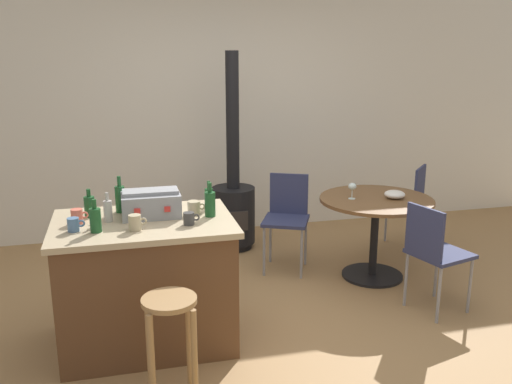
% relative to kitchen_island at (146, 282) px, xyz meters
% --- Properties ---
extents(ground_plane, '(8.80, 8.80, 0.00)m').
position_rel_kitchen_island_xyz_m(ground_plane, '(1.01, 0.03, -0.45)').
color(ground_plane, '#A37A4C').
extents(back_wall, '(8.00, 0.10, 2.70)m').
position_rel_kitchen_island_xyz_m(back_wall, '(1.01, 2.39, 0.90)').
color(back_wall, silver).
rests_on(back_wall, ground_plane).
extents(kitchen_island, '(1.20, 0.84, 0.90)m').
position_rel_kitchen_island_xyz_m(kitchen_island, '(0.00, 0.00, 0.00)').
color(kitchen_island, brown).
rests_on(kitchen_island, ground_plane).
extents(wooden_stool, '(0.31, 0.31, 0.67)m').
position_rel_kitchen_island_xyz_m(wooden_stool, '(0.09, -0.77, 0.03)').
color(wooden_stool, '#A37A4C').
rests_on(wooden_stool, ground_plane).
extents(dining_table, '(0.99, 0.99, 0.74)m').
position_rel_kitchen_island_xyz_m(dining_table, '(2.04, 0.67, 0.11)').
color(dining_table, black).
rests_on(dining_table, ground_plane).
extents(folding_chair_near, '(0.53, 0.53, 0.88)m').
position_rel_kitchen_island_xyz_m(folding_chair_near, '(1.35, 1.07, 0.08)').
color(folding_chair_near, navy).
rests_on(folding_chair_near, ground_plane).
extents(folding_chair_far, '(0.49, 0.49, 0.87)m').
position_rel_kitchen_island_xyz_m(folding_chair_far, '(2.18, -0.07, 0.07)').
color(folding_chair_far, navy).
rests_on(folding_chair_far, ground_plane).
extents(folding_chair_left, '(0.57, 0.57, 0.88)m').
position_rel_kitchen_island_xyz_m(folding_chair_left, '(2.66, 1.22, 0.08)').
color(folding_chair_left, navy).
rests_on(folding_chair_left, ground_plane).
extents(wood_stove, '(0.44, 0.45, 1.99)m').
position_rel_kitchen_island_xyz_m(wood_stove, '(0.98, 1.73, 0.03)').
color(wood_stove, black).
rests_on(wood_stove, ground_plane).
extents(toolbox, '(0.39, 0.29, 0.18)m').
position_rel_kitchen_island_xyz_m(toolbox, '(0.06, 0.10, 0.53)').
color(toolbox, gray).
rests_on(toolbox, kitchen_island).
extents(bottle_0, '(0.06, 0.06, 0.20)m').
position_rel_kitchen_island_xyz_m(bottle_0, '(0.48, 0.19, 0.52)').
color(bottle_0, '#194C23').
rests_on(bottle_0, kitchen_island).
extents(bottle_1, '(0.06, 0.06, 0.20)m').
position_rel_kitchen_island_xyz_m(bottle_1, '(-0.22, 0.03, 0.52)').
color(bottle_1, '#B7B2AD').
rests_on(bottle_1, kitchen_island).
extents(bottle_2, '(0.07, 0.07, 0.19)m').
position_rel_kitchen_island_xyz_m(bottle_2, '(-0.35, 0.19, 0.52)').
color(bottle_2, '#194C23').
rests_on(bottle_2, kitchen_island).
extents(bottle_3, '(0.07, 0.07, 0.21)m').
position_rel_kitchen_island_xyz_m(bottle_3, '(-0.30, -0.17, 0.53)').
color(bottle_3, '#194C23').
rests_on(bottle_3, kitchen_island).
extents(bottle_4, '(0.07, 0.07, 0.24)m').
position_rel_kitchen_island_xyz_m(bottle_4, '(0.45, -0.01, 0.54)').
color(bottle_4, '#194C23').
rests_on(bottle_4, kitchen_island).
extents(bottle_5, '(0.07, 0.07, 0.26)m').
position_rel_kitchen_island_xyz_m(bottle_5, '(-0.14, 0.24, 0.55)').
color(bottle_5, '#194C23').
rests_on(bottle_5, kitchen_island).
extents(cup_0, '(0.12, 0.09, 0.09)m').
position_rel_kitchen_island_xyz_m(cup_0, '(0.36, 0.07, 0.49)').
color(cup_0, tan).
rests_on(cup_0, kitchen_island).
extents(cup_1, '(0.12, 0.08, 0.10)m').
position_rel_kitchen_island_xyz_m(cup_1, '(-0.06, -0.19, 0.50)').
color(cup_1, tan).
rests_on(cup_1, kitchen_island).
extents(cup_2, '(0.11, 0.08, 0.10)m').
position_rel_kitchen_island_xyz_m(cup_2, '(-0.42, 0.05, 0.49)').
color(cup_2, '#DB6651').
rests_on(cup_2, kitchen_island).
extents(cup_3, '(0.11, 0.07, 0.08)m').
position_rel_kitchen_island_xyz_m(cup_3, '(0.29, -0.16, 0.49)').
color(cup_3, '#383838').
rests_on(cup_3, kitchen_island).
extents(cup_4, '(0.11, 0.07, 0.09)m').
position_rel_kitchen_island_xyz_m(cup_4, '(-0.43, -0.12, 0.49)').
color(cup_4, '#4C7099').
rests_on(cup_4, kitchen_island).
extents(wine_glass, '(0.07, 0.07, 0.14)m').
position_rel_kitchen_island_xyz_m(wine_glass, '(1.82, 0.70, 0.39)').
color(wine_glass, silver).
rests_on(wine_glass, dining_table).
extents(serving_bowl, '(0.18, 0.18, 0.07)m').
position_rel_kitchen_island_xyz_m(serving_bowl, '(2.20, 0.63, 0.32)').
color(serving_bowl, white).
rests_on(serving_bowl, dining_table).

